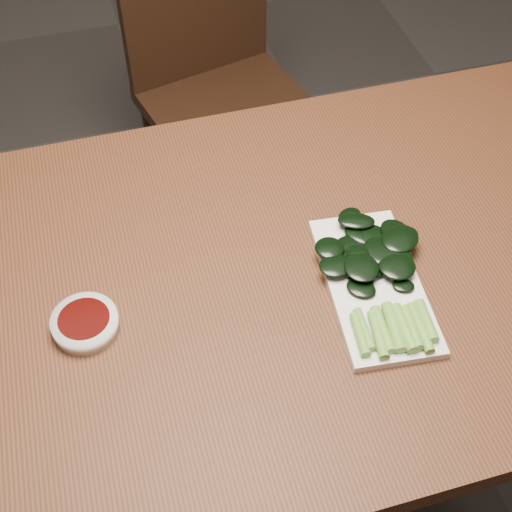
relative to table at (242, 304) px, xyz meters
name	(u,v)px	position (x,y,z in m)	size (l,w,h in m)	color
ground	(246,474)	(0.00, 0.00, -0.68)	(6.00, 6.00, 0.00)	#302E2E
table	(242,304)	(0.00, 0.00, 0.00)	(1.40, 0.80, 0.75)	#482614
chair_far	(218,80)	(0.16, 0.86, -0.19)	(0.49, 0.49, 0.89)	black
sauce_bowl	(85,323)	(-0.24, -0.03, 0.09)	(0.10, 0.10, 0.03)	silver
serving_plate	(374,285)	(0.19, -0.08, 0.08)	(0.17, 0.30, 0.01)	silver
gai_lan	(379,271)	(0.20, -0.06, 0.10)	(0.18, 0.30, 0.02)	#67A037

